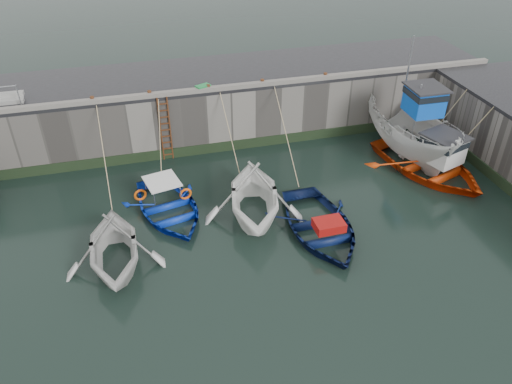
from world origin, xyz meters
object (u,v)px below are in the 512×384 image
object	(u,v)px
ladder	(165,129)
boat_far_orange	(429,164)
boat_near_white	(117,264)
boat_near_blacktrim	(254,215)
bollard_b	(150,94)
boat_near_blue	(169,213)
fish_crate	(203,88)
boat_far_white	(411,132)
bollard_e	(325,76)
bollard_d	(262,82)
bollard_a	(92,99)
boat_near_navy	(319,232)
bollard_c	(208,88)

from	to	relation	value
ladder	boat_far_orange	distance (m)	12.36
boat_near_white	boat_far_orange	xyz separation A→B (m)	(14.23, 2.73, 0.40)
boat_near_blacktrim	bollard_b	xyz separation A→B (m)	(-3.35, 5.79, 3.30)
boat_near_blue	fish_crate	world-z (taller)	fish_crate
fish_crate	boat_far_orange	bearing A→B (deg)	-49.17
boat_far_white	bollard_b	distance (m)	12.51
boat_far_white	fish_crate	distance (m)	10.18
bollard_e	bollard_b	bearing A→B (deg)	180.00
ladder	bollard_d	distance (m)	5.11
boat_far_white	bollard_a	bearing A→B (deg)	170.43
boat_near_blacktrim	boat_near_navy	distance (m)	2.80
bollard_b	bollard_e	xyz separation A→B (m)	(8.50, 0.00, 0.00)
ladder	fish_crate	distance (m)	2.62
boat_near_blue	boat_far_white	world-z (taller)	boat_far_white
boat_near_blue	fish_crate	size ratio (longest dim) A/B	7.10
fish_crate	boat_far_white	bearing A→B (deg)	-39.61
fish_crate	boat_near_white	bearing A→B (deg)	-145.10
boat_near_blue	bollard_c	world-z (taller)	bollard_c
boat_far_orange	fish_crate	size ratio (longest dim) A/B	10.37
boat_near_white	boat_far_orange	bearing A→B (deg)	10.65
boat_near_navy	bollard_a	xyz separation A→B (m)	(-8.05, 7.52, 3.30)
ladder	boat_far_orange	size ratio (longest dim) A/B	0.46
ladder	bollard_c	xyz separation A→B (m)	(2.20, 0.34, 1.71)
boat_near_white	bollard_c	xyz separation A→B (m)	(4.91, 7.38, 3.30)
boat_near_blue	boat_near_blacktrim	xyz separation A→B (m)	(3.36, -1.04, 0.00)
boat_near_navy	fish_crate	bearing A→B (deg)	111.40
boat_near_blacktrim	bollard_d	world-z (taller)	bollard_d
boat_far_white	bollard_a	size ratio (longest dim) A/B	25.86
boat_far_orange	bollard_d	distance (m)	8.67
boat_near_white	boat_near_blue	world-z (taller)	boat_near_white
boat_near_navy	bollard_d	bearing A→B (deg)	91.09
ladder	bollard_c	world-z (taller)	bollard_c
bollard_b	bollard_c	size ratio (longest dim) A/B	1.00
bollard_c	boat_near_white	bearing A→B (deg)	-123.62
boat_near_blacktrim	fish_crate	size ratio (longest dim) A/B	7.46
boat_near_blacktrim	ladder	bearing A→B (deg)	128.56
boat_near_white	boat_far_white	bearing A→B (deg)	17.67
boat_near_blue	bollard_c	distance (m)	6.38
ladder	bollard_e	world-z (taller)	bollard_e
boat_near_navy	bollard_d	xyz separation A→B (m)	(-0.25, 7.52, 3.30)
boat_near_blue	bollard_e	world-z (taller)	bollard_e
boat_near_blue	boat_near_blacktrim	world-z (taller)	boat_near_blacktrim
bollard_a	boat_far_orange	bearing A→B (deg)	-17.77
boat_near_white	boat_near_navy	bearing A→B (deg)	-1.22
bollard_c	bollard_d	world-z (taller)	same
bollard_c	bollard_d	bearing A→B (deg)	0.00
bollard_a	bollard_d	world-z (taller)	same
boat_near_navy	bollard_b	bearing A→B (deg)	125.61
fish_crate	bollard_a	size ratio (longest dim) A/B	2.39
bollard_a	bollard_d	bearing A→B (deg)	0.00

